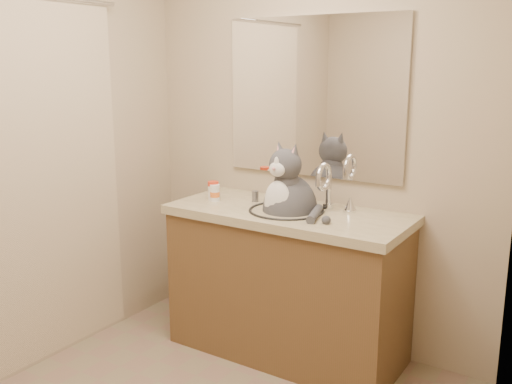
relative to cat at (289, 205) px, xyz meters
The scene contains 8 objects.
room 1.01m from the cat, 90.38° to the right, with size 2.22×2.52×2.42m.
vanity 0.44m from the cat, 139.90° to the left, with size 1.34×0.59×1.12m.
mirror 0.63m from the cat, 91.31° to the left, with size 1.10×0.02×0.90m, color white.
shower_curtain 1.37m from the cat, 140.87° to the right, with size 0.02×1.30×1.93m.
cat is the anchor object (origin of this frame).
pill_bottle_redcap 0.50m from the cat, behind, with size 0.08×0.08×0.11m.
pill_bottle_orange 0.48m from the cat, behind, with size 0.07×0.07×0.10m.
grey_canister 0.28m from the cat, 164.79° to the left, with size 0.04×0.04×0.06m.
Camera 1 is at (1.50, -1.69, 1.64)m, focal length 40.00 mm.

